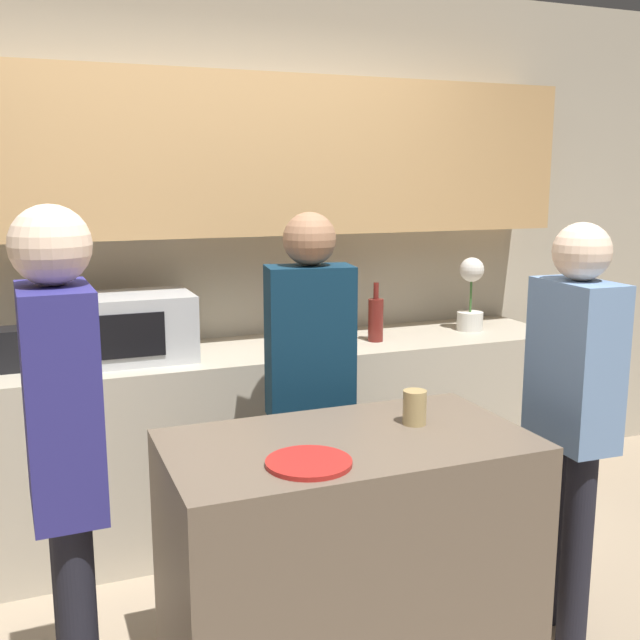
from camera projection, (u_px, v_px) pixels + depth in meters
name	position (u px, v px, depth m)	size (l,w,h in m)	color
back_wall	(201.00, 216.00, 3.68)	(6.40, 0.40, 2.70)	#B2A893
back_counter	(220.00, 443.00, 3.64)	(3.60, 0.62, 0.91)	#B7AD99
kitchen_island	(347.00, 563.00, 2.53)	(1.20, 0.66, 0.89)	brown
microwave	(134.00, 327.00, 3.38)	(0.52, 0.39, 0.30)	#B7BABC
toaster	(10.00, 349.00, 3.21)	(0.26, 0.16, 0.18)	black
potted_plant	(471.00, 294.00, 4.02)	(0.14, 0.14, 0.39)	silver
bottle_0	(304.00, 326.00, 3.68)	(0.08, 0.08, 0.25)	#472814
bottle_1	(321.00, 322.00, 3.81)	(0.09, 0.09, 0.23)	#472814
bottle_2	(341.00, 315.00, 3.87)	(0.07, 0.07, 0.29)	#472814
bottle_3	(376.00, 319.00, 3.76)	(0.08, 0.08, 0.30)	maroon
plate_on_island	(309.00, 463.00, 2.22)	(0.26, 0.26, 0.01)	red
cup_0	(415.00, 407.00, 2.58)	(0.08, 0.08, 0.12)	tan
person_left	(64.00, 447.00, 2.08)	(0.22, 0.35, 1.66)	black
person_center	(572.00, 400.00, 2.72)	(0.21, 0.35, 1.57)	black
person_right	(310.00, 375.00, 3.01)	(0.36, 0.24, 1.59)	black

